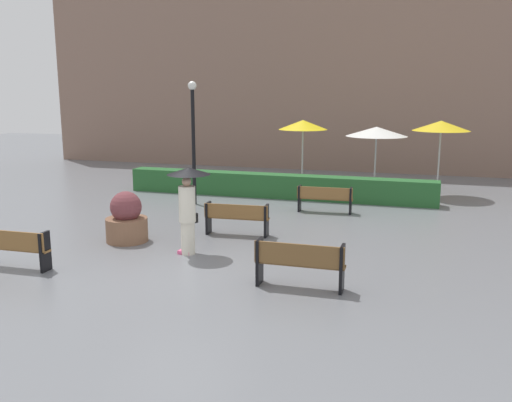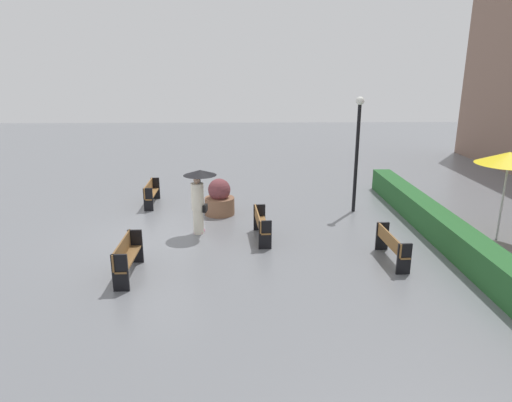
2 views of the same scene
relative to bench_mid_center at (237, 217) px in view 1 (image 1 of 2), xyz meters
The scene contains 13 objects.
ground_plane 3.17m from the bench_mid_center, 94.67° to the right, with size 60.00×60.00×0.00m, color slate.
bench_mid_center is the anchor object (origin of this frame).
bench_back_row 3.76m from the bench_mid_center, 63.02° to the left, with size 1.71×0.42×0.81m.
bench_near_right 4.12m from the bench_mid_center, 54.14° to the right, with size 1.72×0.39×0.90m.
bench_near_left 5.38m from the bench_mid_center, 132.73° to the right, with size 1.70×0.37×0.84m.
pedestrian_with_umbrella 2.09m from the bench_mid_center, 105.80° to the right, with size 0.99×0.99×2.00m.
planter_pot 2.78m from the bench_mid_center, 150.99° to the right, with size 1.03×1.03×1.27m.
lamp_post 4.72m from the bench_mid_center, 128.03° to the left, with size 0.28×0.28×3.99m.
patio_umbrella_yellow 7.30m from the bench_mid_center, 88.52° to the left, with size 1.81×1.81×2.62m.
patio_umbrella_white 8.45m from the bench_mid_center, 70.17° to the left, with size 2.27×2.27×2.38m.
patio_umbrella_yellow_far 9.03m from the bench_mid_center, 54.97° to the left, with size 1.97×1.97×2.67m.
hedge_strip 5.29m from the bench_mid_center, 93.85° to the left, with size 10.94×0.70×0.82m, color #28602D.
building_facade 13.44m from the bench_mid_center, 91.13° to the left, with size 28.00×1.20×8.64m, color #846656.
Camera 1 is at (4.80, -9.94, 3.72)m, focal length 38.48 mm.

